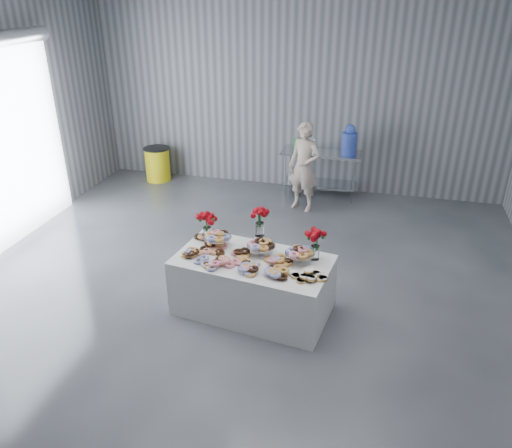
{
  "coord_description": "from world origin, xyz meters",
  "views": [
    {
      "loc": [
        1.62,
        -5.02,
        3.84
      ],
      "look_at": [
        0.17,
        0.64,
        0.96
      ],
      "focal_mm": 35.0,
      "sensor_mm": 36.0,
      "label": 1
    }
  ],
  "objects_px": {
    "water_jug": "(349,141)",
    "prep_table": "(321,165)",
    "display_table": "(253,285)",
    "trash_barrel": "(158,164)",
    "person": "(304,167)"
  },
  "relations": [
    {
      "from": "prep_table",
      "to": "water_jug",
      "type": "xyz_separation_m",
      "value": [
        0.5,
        -0.0,
        0.53
      ]
    },
    {
      "from": "trash_barrel",
      "to": "display_table",
      "type": "bearing_deg",
      "value": -52.07
    },
    {
      "from": "display_table",
      "to": "prep_table",
      "type": "relative_size",
      "value": 1.27
    },
    {
      "from": "display_table",
      "to": "prep_table",
      "type": "height_order",
      "value": "prep_table"
    },
    {
      "from": "prep_table",
      "to": "trash_barrel",
      "type": "xyz_separation_m",
      "value": [
        -3.42,
        -0.0,
        -0.27
      ]
    },
    {
      "from": "display_table",
      "to": "water_jug",
      "type": "height_order",
      "value": "water_jug"
    },
    {
      "from": "person",
      "to": "trash_barrel",
      "type": "distance_m",
      "value": 3.31
    },
    {
      "from": "water_jug",
      "to": "prep_table",
      "type": "bearing_deg",
      "value": 180.0
    },
    {
      "from": "display_table",
      "to": "trash_barrel",
      "type": "distance_m",
      "value": 5.07
    },
    {
      "from": "water_jug",
      "to": "trash_barrel",
      "type": "height_order",
      "value": "water_jug"
    },
    {
      "from": "water_jug",
      "to": "trash_barrel",
      "type": "relative_size",
      "value": 0.79
    },
    {
      "from": "water_jug",
      "to": "trash_barrel",
      "type": "bearing_deg",
      "value": 180.0
    },
    {
      "from": "display_table",
      "to": "person",
      "type": "height_order",
      "value": "person"
    },
    {
      "from": "water_jug",
      "to": "trash_barrel",
      "type": "distance_m",
      "value": 4.0
    },
    {
      "from": "trash_barrel",
      "to": "water_jug",
      "type": "bearing_deg",
      "value": 0.0
    }
  ]
}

